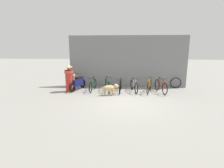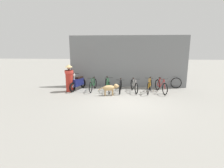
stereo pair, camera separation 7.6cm
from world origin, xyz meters
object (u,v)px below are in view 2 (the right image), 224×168
object	(u,v)px
bicycle_5	(161,86)
motorcycle	(78,83)
bicycle_4	(149,86)
bicycle_1	(108,85)
person_in_robes	(69,78)
bicycle_0	(93,85)
bicycle_2	(120,86)
stray_dog	(110,88)
spare_tire_left	(176,83)
bicycle_3	(134,86)

from	to	relation	value
bicycle_5	motorcycle	distance (m)	5.01
bicycle_5	motorcycle	size ratio (longest dim) A/B	0.99
bicycle_4	bicycle_5	world-z (taller)	bicycle_4
bicycle_1	person_in_robes	world-z (taller)	person_in_robes
bicycle_0	bicycle_2	size ratio (longest dim) A/B	1.01
person_in_robes	stray_dog	bearing A→B (deg)	133.89
motorcycle	spare_tire_left	distance (m)	6.25
bicycle_0	stray_dog	size ratio (longest dim) A/B	1.45
bicycle_1	spare_tire_left	world-z (taller)	bicycle_1
bicycle_5	person_in_robes	world-z (taller)	person_in_robes
bicycle_5	spare_tire_left	size ratio (longest dim) A/B	2.48
bicycle_2	spare_tire_left	bearing A→B (deg)	110.31
motorcycle	bicycle_1	bearing A→B (deg)	99.02
motorcycle	bicycle_3	bearing A→B (deg)	103.88
bicycle_0	spare_tire_left	world-z (taller)	bicycle_0
motorcycle	spare_tire_left	size ratio (longest dim) A/B	2.51
bicycle_4	stray_dog	bearing A→B (deg)	-56.06
bicycle_4	person_in_robes	xyz separation A→B (m)	(-4.71, -0.11, 0.44)
bicycle_2	bicycle_4	xyz separation A→B (m)	(1.69, -0.06, 0.06)
motorcycle	person_in_robes	distance (m)	0.69
bicycle_2	bicycle_0	bearing A→B (deg)	-92.84
bicycle_0	bicycle_3	bearing A→B (deg)	92.93
person_in_robes	spare_tire_left	size ratio (longest dim) A/B	2.33
motorcycle	bicycle_0	bearing A→B (deg)	99.87
bicycle_4	spare_tire_left	xyz separation A→B (m)	(1.85, 1.26, -0.03)
stray_dog	person_in_robes	bearing A→B (deg)	150.34
bicycle_3	bicycle_4	world-z (taller)	bicycle_4
bicycle_2	person_in_robes	size ratio (longest dim) A/B	1.02
bicycle_5	motorcycle	world-z (taller)	motorcycle
bicycle_1	stray_dog	bearing A→B (deg)	0.32
bicycle_5	person_in_robes	xyz separation A→B (m)	(-5.39, -0.24, 0.47)
stray_dog	bicycle_4	bearing A→B (deg)	3.74
bicycle_0	spare_tire_left	xyz separation A→B (m)	(5.21, 1.07, 0.00)
spare_tire_left	stray_dog	bearing A→B (deg)	-153.55
bicycle_1	bicycle_3	distance (m)	1.57
bicycle_2	motorcycle	world-z (taller)	motorcycle
bicycle_4	bicycle_1	bearing A→B (deg)	-76.47
stray_dog	spare_tire_left	distance (m)	4.54
bicycle_1	bicycle_3	xyz separation A→B (m)	(1.57, 0.09, -0.04)
bicycle_2	bicycle_3	distance (m)	0.82
bicycle_3	bicycle_5	size ratio (longest dim) A/B	0.92
stray_dog	bicycle_0	bearing A→B (deg)	125.02
bicycle_1	stray_dog	distance (m)	0.86
bicycle_0	bicycle_5	bearing A→B (deg)	92.80
bicycle_0	bicycle_1	size ratio (longest dim) A/B	1.01
bicycle_2	stray_dog	distance (m)	0.98
motorcycle	bicycle_4	bearing A→B (deg)	102.34
bicycle_1	bicycle_4	distance (m)	2.45
bicycle_4	person_in_robes	distance (m)	4.73
motorcycle	stray_dog	distance (m)	2.37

